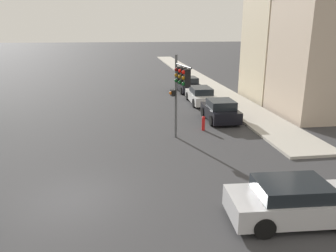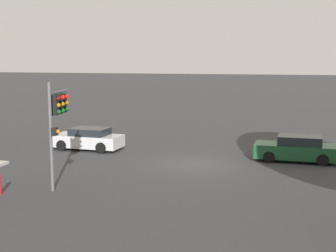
# 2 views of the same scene
# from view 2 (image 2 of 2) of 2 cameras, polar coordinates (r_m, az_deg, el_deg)

# --- Properties ---
(ground_plane) EXTENTS (300.00, 300.00, 0.00)m
(ground_plane) POSITION_cam_2_polar(r_m,az_deg,el_deg) (26.14, 3.23, -4.68)
(ground_plane) COLOR #333335
(traffic_signal) EXTENTS (0.85, 2.50, 4.82)m
(traffic_signal) POSITION_cam_2_polar(r_m,az_deg,el_deg) (21.71, -13.31, 1.70)
(traffic_signal) COLOR #515456
(traffic_signal) RESTS_ON ground_plane
(crossing_car_0) EXTENTS (4.54, 2.16, 1.41)m
(crossing_car_0) POSITION_cam_2_polar(r_m,az_deg,el_deg) (30.58, -9.72, -1.57)
(crossing_car_0) COLOR #B7B7BC
(crossing_car_0) RESTS_ON ground_plane
(crossing_car_1) EXTENTS (4.67, 1.98, 1.48)m
(crossing_car_1) POSITION_cam_2_polar(r_m,az_deg,el_deg) (27.72, 15.41, -2.72)
(crossing_car_1) COLOR #194728
(crossing_car_1) RESTS_ON ground_plane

